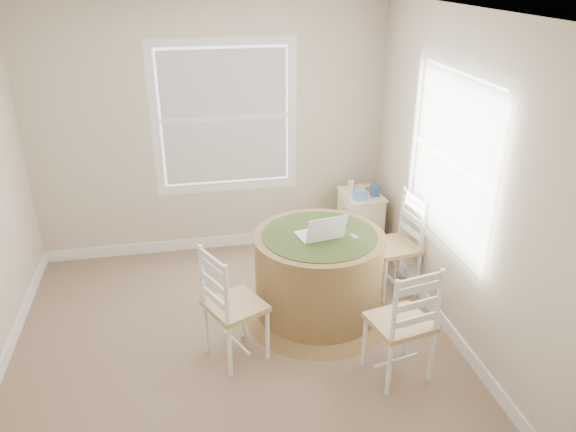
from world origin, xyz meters
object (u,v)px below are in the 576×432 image
object	(u,v)px
chair_right	(393,246)
corner_chest	(360,223)
chair_near	(400,322)
laptop	(321,233)
chair_left	(235,305)
round_table	(318,273)

from	to	relation	value
chair_right	corner_chest	xyz separation A→B (m)	(-0.06, 0.82, -0.14)
chair_near	laptop	size ratio (longest dim) A/B	2.37
chair_left	chair_right	xyz separation A→B (m)	(1.55, 0.69, 0.00)
chair_left	chair_near	bearing A→B (deg)	-136.54
round_table	chair_near	xyz separation A→B (m)	(0.40, -0.87, 0.04)
round_table	chair_left	size ratio (longest dim) A/B	1.36
corner_chest	chair_right	bearing A→B (deg)	-89.72
round_table	corner_chest	world-z (taller)	round_table
corner_chest	chair_left	bearing A→B (deg)	-138.49
chair_near	corner_chest	distance (m)	1.99
chair_right	laptop	bearing A→B (deg)	-76.89
round_table	laptop	size ratio (longest dim) A/B	3.23
chair_right	laptop	xyz separation A→B (m)	(-0.79, -0.30, 0.36)
round_table	chair_near	size ratio (longest dim) A/B	1.36
round_table	laptop	bearing A→B (deg)	-108.18
round_table	chair_near	bearing A→B (deg)	-83.40
laptop	corner_chest	size ratio (longest dim) A/B	0.59
round_table	chair_right	size ratio (longest dim) A/B	1.36
laptop	chair_left	bearing A→B (deg)	15.36
laptop	chair_right	bearing A→B (deg)	-169.93
chair_left	laptop	xyz separation A→B (m)	(0.77, 0.38, 0.36)
round_table	corner_chest	bearing A→B (deg)	38.12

